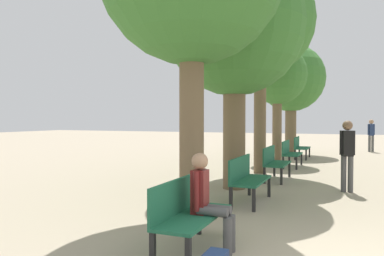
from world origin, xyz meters
name	(u,v)px	position (x,y,z in m)	size (l,w,h in m)	color
bench_row_0	(187,210)	(-2.03, 0.49, 0.53)	(0.53, 1.51, 0.93)	#1E6042
bench_row_1	(247,176)	(-2.03, 3.54, 0.53)	(0.53, 1.51, 0.93)	#1E6042
bench_row_2	(274,161)	(-2.03, 6.59, 0.53)	(0.53, 1.51, 0.93)	#1E6042
bench_row_3	(290,152)	(-2.03, 9.63, 0.53)	(0.53, 1.51, 0.93)	#1E6042
bench_row_4	(300,146)	(-2.03, 12.68, 0.53)	(0.53, 1.51, 0.93)	#1E6042
tree_row_1	(234,28)	(-2.70, 4.91, 3.91)	(3.40, 3.40, 5.66)	brown
tree_row_2	(260,23)	(-2.70, 7.78, 4.71)	(3.37, 3.37, 6.44)	brown
tree_row_3	(277,76)	(-2.70, 10.84, 3.36)	(2.30, 2.30, 4.57)	brown
tree_row_4	(291,79)	(-2.70, 14.58, 3.62)	(3.22, 3.22, 5.28)	brown
person_seated	(208,198)	(-1.79, 0.61, 0.68)	(0.57, 0.32, 1.27)	#4C4C4C
pedestrian_near	(347,151)	(-0.14, 5.49, 0.96)	(0.34, 0.26, 1.67)	#4C4C4C
pedestrian_mid	(371,133)	(0.96, 17.36, 0.96)	(0.34, 0.28, 1.67)	#4C4C4C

